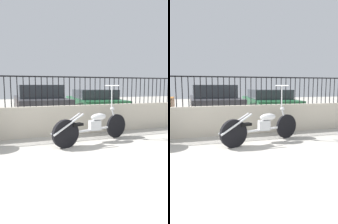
# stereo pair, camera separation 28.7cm
# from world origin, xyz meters

# --- Properties ---
(ground_plane) EXTENTS (40.00, 40.00, 0.00)m
(ground_plane) POSITION_xyz_m (0.00, 0.00, 0.00)
(ground_plane) COLOR #ADA89E
(low_wall) EXTENTS (8.28, 0.18, 0.84)m
(low_wall) POSITION_xyz_m (0.00, 2.94, 0.42)
(low_wall) COLOR beige
(low_wall) RESTS_ON ground_plane
(fence_railing) EXTENTS (8.28, 0.04, 0.82)m
(fence_railing) POSITION_xyz_m (0.00, 2.94, 1.37)
(fence_railing) COLOR black
(fence_railing) RESTS_ON low_wall
(motorcycle_white) EXTENTS (2.18, 0.83, 1.42)m
(motorcycle_white) POSITION_xyz_m (0.86, 1.91, 0.40)
(motorcycle_white) COLOR black
(motorcycle_white) RESTS_ON ground_plane
(car_dark_grey) EXTENTS (1.97, 4.46, 1.43)m
(car_dark_grey) POSITION_xyz_m (0.06, 5.92, 0.72)
(car_dark_grey) COLOR black
(car_dark_grey) RESTS_ON ground_plane
(car_green) EXTENTS (2.14, 4.58, 1.23)m
(car_green) POSITION_xyz_m (2.57, 6.10, 0.64)
(car_green) COLOR black
(car_green) RESTS_ON ground_plane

